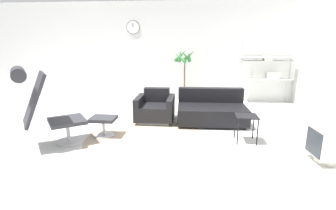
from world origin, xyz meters
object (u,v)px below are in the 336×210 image
Objects in this scene: side_table at (247,119)px; crt_television at (328,144)px; ottoman at (103,122)px; lounge_chair at (41,101)px; shelf_unit at (268,68)px; potted_plant at (184,80)px; armchair_red at (155,109)px; couch_low at (211,111)px.

crt_television reaches higher than side_table.
lounge_chair is at bearing -143.86° from ottoman.
potted_plant is at bearing -174.08° from shelf_unit.
ottoman is at bearing 51.34° from armchair_red.
shelf_unit is at bearing -6.27° from crt_television.
shelf_unit is (1.64, 1.96, 0.74)m from couch_low.
potted_plant is 0.89× the size of shelf_unit.
couch_low is 2.82× the size of crt_television.
ottoman is 0.27× the size of shelf_unit.
shelf_unit is at bearing 92.40° from lounge_chair.
potted_plant reaches higher than armchair_red.
armchair_red is 0.48× the size of shelf_unit.
side_table is at bearing 50.77° from crt_television.
couch_low reaches higher than ottoman.
side_table is at bearing -1.02° from ottoman.
crt_television is at bearing 51.79° from lounge_chair.
couch_low reaches higher than crt_television.
ottoman is at bearing 24.53° from couch_low.
armchair_red is at bearing 148.59° from side_table.
crt_television is at bearing -57.60° from potted_plant.
side_table is 3.28m from shelf_unit.
side_table is (3.37, 0.54, -0.37)m from lounge_chair.
crt_television reaches higher than ottoman.
crt_television is 3.79m from shelf_unit.
lounge_chair is 0.79× the size of shelf_unit.
couch_low is at bearing -69.00° from potted_plant.
armchair_red is at bearing 52.56° from crt_television.
ottoman is 0.31× the size of couch_low.
shelf_unit reaches higher than couch_low.
potted_plant reaches higher than crt_television.
couch_low is at bearing 116.38° from side_table.
lounge_chair is 5.73m from shelf_unit.
couch_low is 0.97× the size of potted_plant.
couch_low is 3.08× the size of side_table.
armchair_red is at bearing -145.57° from shelf_unit.
lounge_chair is at bearing -141.46° from shelf_unit.
ottoman is (0.80, 0.58, -0.52)m from lounge_chair.
lounge_chair reaches higher than couch_low.
ottoman is 0.97× the size of side_table.
lounge_chair is at bearing 82.97° from crt_television.
ottoman is at bearing -140.96° from shelf_unit.
armchair_red is 2.06m from side_table.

